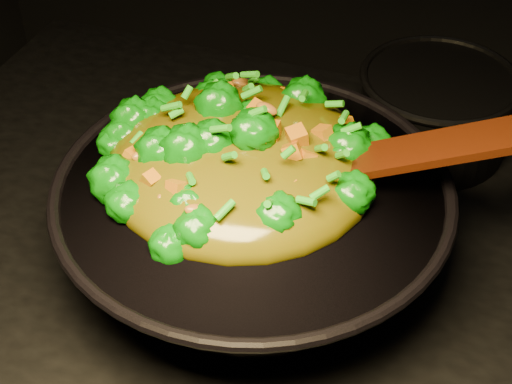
% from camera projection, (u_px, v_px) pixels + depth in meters
% --- Properties ---
extents(wok, '(0.50, 0.50, 0.12)m').
position_uv_depth(wok, '(253.00, 227.00, 0.86)').
color(wok, black).
rests_on(wok, stovetop).
extents(stir_fry, '(0.37, 0.37, 0.10)m').
position_uv_depth(stir_fry, '(242.00, 131.00, 0.81)').
color(stir_fry, '#0B6F07').
rests_on(stir_fry, wok).
extents(spatula, '(0.32, 0.10, 0.14)m').
position_uv_depth(spatula, '(427.00, 150.00, 0.77)').
color(spatula, '#331004').
rests_on(spatula, wok).
extents(back_pot, '(0.23, 0.23, 0.11)m').
position_uv_depth(back_pot, '(435.00, 111.00, 1.02)').
color(back_pot, black).
rests_on(back_pot, stovetop).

